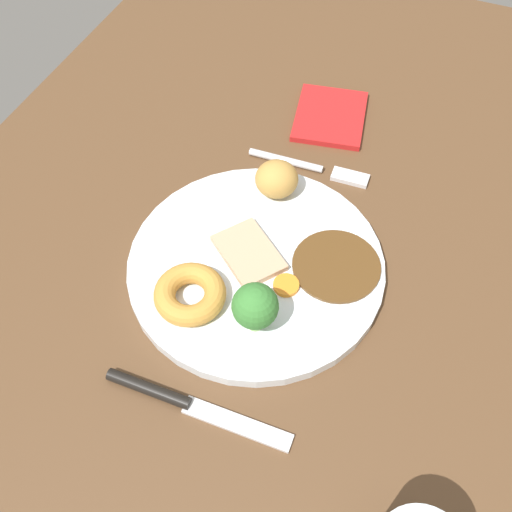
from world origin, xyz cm
name	(u,v)px	position (x,y,z in cm)	size (l,w,h in cm)	color
dining_table	(280,265)	(0.00, 0.00, 1.80)	(120.00, 84.00, 3.60)	brown
dinner_plate	(256,265)	(2.67, -1.81, 4.30)	(27.64, 27.64, 1.40)	white
gravy_pool	(335,269)	(0.46, 6.34, 5.15)	(9.48, 9.48, 0.30)	#563819
meat_slice_main	(249,253)	(2.20, -2.87, 5.40)	(7.71, 5.34, 0.80)	tan
yorkshire_pudding	(190,294)	(9.68, -6.14, 6.12)	(7.38, 7.38, 2.23)	#C68938
roast_potato_left	(277,179)	(-7.52, -3.46, 7.15)	(4.72, 4.97, 4.29)	#BC8C42
carrot_coin_front	(286,285)	(4.44, 2.30, 5.25)	(2.74, 2.74, 0.50)	orange
broccoli_floret	(255,307)	(9.78, 1.03, 8.35)	(4.57, 4.57, 5.78)	#8CB766
fork	(312,167)	(-13.84, -1.13, 3.99)	(2.22, 15.30, 0.90)	silver
knife	(181,401)	(19.53, -2.47, 4.05)	(1.95, 18.53, 1.20)	black
folded_napkin	(330,116)	(-23.68, -2.01, 4.00)	(11.00, 9.00, 0.80)	red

